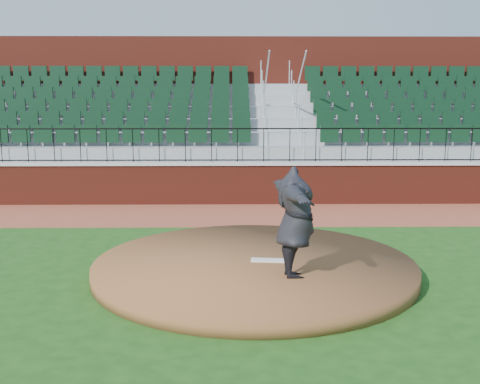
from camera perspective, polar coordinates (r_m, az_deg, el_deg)
name	(u,v)px	position (r m, az deg, el deg)	size (l,w,h in m)	color
ground	(241,273)	(11.06, 0.10, -7.97)	(90.00, 90.00, 0.00)	#1C4914
warning_track	(238,214)	(16.29, -0.18, -2.19)	(34.00, 3.20, 0.01)	brown
field_wall	(238,184)	(17.75, -0.23, 0.75)	(34.00, 0.35, 1.20)	maroon
wall_cap	(238,163)	(17.66, -0.24, 2.83)	(34.00, 0.45, 0.10)	#B7B7B7
wall_railing	(238,145)	(17.61, -0.24, 4.61)	(34.00, 0.05, 1.00)	black
seating_stands	(237,124)	(20.29, -0.31, 6.69)	(34.00, 5.10, 4.60)	gray
concourse_wall	(236,109)	(23.07, -0.37, 8.17)	(34.00, 0.50, 5.50)	maroon
pitchers_mound	(254,267)	(11.00, 1.41, -7.38)	(6.01, 6.01, 0.25)	brown
pitching_rubber	(269,260)	(10.93, 2.83, -6.70)	(0.66, 0.16, 0.04)	white
pitcher	(295,222)	(9.85, 5.43, -2.98)	(2.34, 0.64, 1.90)	black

